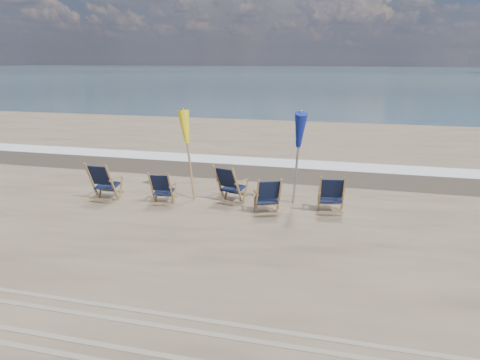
{
  "coord_description": "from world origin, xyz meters",
  "views": [
    {
      "loc": [
        2.71,
        -7.72,
        3.56
      ],
      "look_at": [
        0.0,
        2.2,
        0.9
      ],
      "focal_mm": 35.0,
      "sensor_mm": 36.0,
      "label": 1
    }
  ],
  "objects_px": {
    "beach_chair_0": "(111,183)",
    "beach_chair_4": "(343,195)",
    "beach_chair_2": "(237,186)",
    "beach_chair_3": "(279,196)",
    "umbrella_yellow": "(189,132)",
    "umbrella_blue": "(298,131)",
    "beach_chair_1": "(170,189)"
  },
  "relations": [
    {
      "from": "beach_chair_0",
      "to": "beach_chair_3",
      "type": "distance_m",
      "value": 4.31
    },
    {
      "from": "beach_chair_1",
      "to": "beach_chair_2",
      "type": "xyz_separation_m",
      "value": [
        1.58,
        0.46,
        0.07
      ]
    },
    {
      "from": "umbrella_blue",
      "to": "beach_chair_3",
      "type": "bearing_deg",
      "value": -109.46
    },
    {
      "from": "beach_chair_3",
      "to": "beach_chair_4",
      "type": "distance_m",
      "value": 1.49
    },
    {
      "from": "beach_chair_0",
      "to": "beach_chair_2",
      "type": "distance_m",
      "value": 3.19
    },
    {
      "from": "beach_chair_3",
      "to": "beach_chair_2",
      "type": "bearing_deg",
      "value": -43.94
    },
    {
      "from": "umbrella_yellow",
      "to": "umbrella_blue",
      "type": "distance_m",
      "value": 2.79
    },
    {
      "from": "umbrella_blue",
      "to": "beach_chair_4",
      "type": "bearing_deg",
      "value": -16.97
    },
    {
      "from": "beach_chair_0",
      "to": "beach_chair_2",
      "type": "bearing_deg",
      "value": -167.27
    },
    {
      "from": "beach_chair_2",
      "to": "beach_chair_4",
      "type": "xyz_separation_m",
      "value": [
        2.6,
        -0.07,
        -0.02
      ]
    },
    {
      "from": "beach_chair_1",
      "to": "umbrella_blue",
      "type": "xyz_separation_m",
      "value": [
        3.02,
        0.74,
        1.46
      ]
    },
    {
      "from": "beach_chair_4",
      "to": "umbrella_yellow",
      "type": "bearing_deg",
      "value": -13.58
    },
    {
      "from": "beach_chair_2",
      "to": "beach_chair_3",
      "type": "distance_m",
      "value": 1.26
    },
    {
      "from": "beach_chair_0",
      "to": "umbrella_yellow",
      "type": "relative_size",
      "value": 0.45
    },
    {
      "from": "beach_chair_1",
      "to": "umbrella_blue",
      "type": "bearing_deg",
      "value": -172.18
    },
    {
      "from": "beach_chair_3",
      "to": "umbrella_blue",
      "type": "relative_size",
      "value": 0.38
    },
    {
      "from": "beach_chair_0",
      "to": "umbrella_yellow",
      "type": "distance_m",
      "value": 2.35
    },
    {
      "from": "umbrella_yellow",
      "to": "beach_chair_4",
      "type": "bearing_deg",
      "value": -4.79
    },
    {
      "from": "umbrella_blue",
      "to": "umbrella_yellow",
      "type": "bearing_deg",
      "value": -179.49
    },
    {
      "from": "beach_chair_1",
      "to": "umbrella_yellow",
      "type": "distance_m",
      "value": 1.54
    },
    {
      "from": "beach_chair_0",
      "to": "beach_chair_4",
      "type": "distance_m",
      "value": 5.76
    },
    {
      "from": "beach_chair_1",
      "to": "beach_chair_3",
      "type": "bearing_deg",
      "value": 173.66
    },
    {
      "from": "beach_chair_2",
      "to": "beach_chair_3",
      "type": "height_order",
      "value": "beach_chair_2"
    },
    {
      "from": "beach_chair_2",
      "to": "beach_chair_3",
      "type": "xyz_separation_m",
      "value": [
        1.17,
        -0.48,
        -0.04
      ]
    },
    {
      "from": "beach_chair_0",
      "to": "umbrella_yellow",
      "type": "bearing_deg",
      "value": -152.36
    },
    {
      "from": "beach_chair_1",
      "to": "beach_chair_2",
      "type": "distance_m",
      "value": 1.65
    },
    {
      "from": "beach_chair_2",
      "to": "umbrella_yellow",
      "type": "distance_m",
      "value": 1.87
    },
    {
      "from": "beach_chair_0",
      "to": "umbrella_blue",
      "type": "xyz_separation_m",
      "value": [
        4.57,
        0.9,
        1.37
      ]
    },
    {
      "from": "beach_chair_0",
      "to": "beach_chair_2",
      "type": "xyz_separation_m",
      "value": [
        3.13,
        0.61,
        -0.02
      ]
    },
    {
      "from": "beach_chair_4",
      "to": "umbrella_yellow",
      "type": "relative_size",
      "value": 0.42
    },
    {
      "from": "umbrella_blue",
      "to": "beach_chair_0",
      "type": "bearing_deg",
      "value": -168.91
    },
    {
      "from": "beach_chair_0",
      "to": "umbrella_yellow",
      "type": "height_order",
      "value": "umbrella_yellow"
    }
  ]
}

